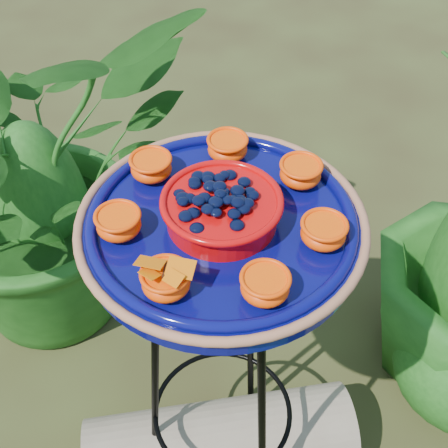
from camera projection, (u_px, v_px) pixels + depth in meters
The scene contains 4 objects.
tripod_stand at pixel (222, 356), 1.31m from camera, with size 0.40×0.40×0.91m.
feeder_dish at pixel (222, 222), 1.03m from camera, with size 0.56×0.56×0.11m.
driftwood_log at pixel (220, 444), 1.63m from camera, with size 0.23×0.23×0.69m, color gray.
shrub_back_left at pixel (33, 174), 1.78m from camera, with size 0.93×0.81×1.03m, color #194B14.
Camera 1 is at (0.19, -0.57, 1.68)m, focal length 50.00 mm.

